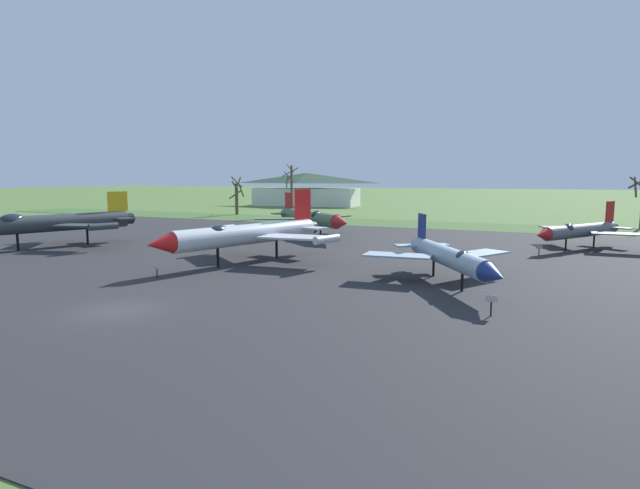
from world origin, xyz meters
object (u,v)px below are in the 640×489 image
(info_placard_rear_right, at_px, (491,303))
(jet_fighter_rear_left, at_px, (311,217))
(jet_fighter_front_left, at_px, (47,223))
(info_placard_rear_center, at_px, (539,249))
(info_placard_front_right, at_px, (157,270))
(visitor_building, at_px, (306,190))
(jet_fighter_rear_center, at_px, (580,230))
(jet_fighter_front_right, at_px, (247,234))
(jet_fighter_rear_right, at_px, (449,257))

(info_placard_rear_right, bearing_deg, jet_fighter_rear_left, 130.23)
(jet_fighter_front_left, height_order, info_placard_rear_center, jet_fighter_front_left)
(info_placard_front_right, xyz_separation_m, visitor_building, (-30.78, 84.53, 3.25))
(info_placard_front_right, bearing_deg, info_placard_rear_right, -1.45)
(jet_fighter_front_left, distance_m, info_placard_front_right, 21.60)
(jet_fighter_rear_center, bearing_deg, jet_fighter_front_right, -140.80)
(info_placard_rear_right, bearing_deg, info_placard_rear_center, 86.56)
(visitor_building, bearing_deg, jet_fighter_rear_left, -63.09)
(jet_fighter_rear_right, relative_size, info_placard_rear_right, 10.64)
(jet_fighter_front_right, bearing_deg, jet_fighter_rear_right, -6.17)
(jet_fighter_rear_left, xyz_separation_m, jet_fighter_rear_right, (19.65, -20.42, -0.42))
(info_placard_front_right, height_order, info_placard_rear_right, info_placard_rear_right)
(info_placard_rear_right, distance_m, visitor_building, 99.96)
(jet_fighter_front_right, relative_size, jet_fighter_rear_left, 1.17)
(info_placard_rear_center, bearing_deg, info_placard_front_right, -136.35)
(jet_fighter_front_left, xyz_separation_m, info_placard_rear_right, (41.81, -7.96, -1.73))
(jet_fighter_rear_right, xyz_separation_m, info_placard_rear_right, (3.37, -6.78, -1.10))
(jet_fighter_front_right, height_order, info_placard_front_right, jet_fighter_front_right)
(jet_fighter_rear_left, bearing_deg, info_placard_front_right, -86.97)
(jet_fighter_front_left, bearing_deg, info_placard_rear_center, 18.55)
(jet_fighter_rear_center, distance_m, info_placard_rear_right, 28.64)
(jet_fighter_rear_left, height_order, info_placard_rear_right, jet_fighter_rear_left)
(jet_fighter_rear_left, distance_m, visitor_building, 64.92)
(jet_fighter_rear_right, bearing_deg, visitor_building, 122.05)
(jet_fighter_rear_left, relative_size, jet_fighter_rear_right, 1.16)
(info_placard_rear_center, bearing_deg, jet_fighter_rear_right, -106.75)
(jet_fighter_front_right, relative_size, visitor_building, 0.62)
(jet_fighter_rear_left, distance_m, jet_fighter_rear_right, 28.35)
(jet_fighter_front_right, distance_m, visitor_building, 83.30)
(info_placard_front_right, relative_size, info_placard_rear_right, 0.81)
(jet_fighter_front_right, xyz_separation_m, jet_fighter_rear_center, (24.17, 19.71, -0.52))
(jet_fighter_front_left, height_order, info_placard_rear_right, jet_fighter_front_left)
(jet_fighter_front_left, distance_m, visitor_building, 77.86)
(jet_fighter_rear_center, height_order, info_placard_rear_center, jet_fighter_rear_center)
(jet_fighter_front_left, bearing_deg, visitor_building, 97.81)
(info_placard_front_right, height_order, jet_fighter_rear_left, jet_fighter_rear_left)
(info_placard_front_right, relative_size, jet_fighter_rear_left, 0.07)
(jet_fighter_rear_right, height_order, visitor_building, visitor_building)
(jet_fighter_front_right, xyz_separation_m, jet_fighter_rear_right, (16.20, -1.75, -0.54))
(jet_fighter_rear_left, height_order, jet_fighter_rear_right, jet_fighter_rear_left)
(jet_fighter_front_right, distance_m, jet_fighter_rear_center, 31.19)
(jet_fighter_front_right, height_order, visitor_building, visitor_building)
(jet_fighter_front_right, bearing_deg, jet_fighter_rear_left, 100.48)
(jet_fighter_front_right, relative_size, info_placard_rear_right, 14.46)
(jet_fighter_rear_left, bearing_deg, jet_fighter_rear_right, -46.10)
(jet_fighter_rear_right, relative_size, visitor_building, 0.46)
(jet_fighter_rear_left, relative_size, visitor_building, 0.53)
(jet_fighter_front_left, height_order, jet_fighter_rear_right, jet_fighter_front_left)
(info_placard_front_right, bearing_deg, jet_fighter_rear_left, 93.03)
(jet_fighter_front_left, xyz_separation_m, jet_fighter_front_right, (22.25, 0.58, -0.09))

